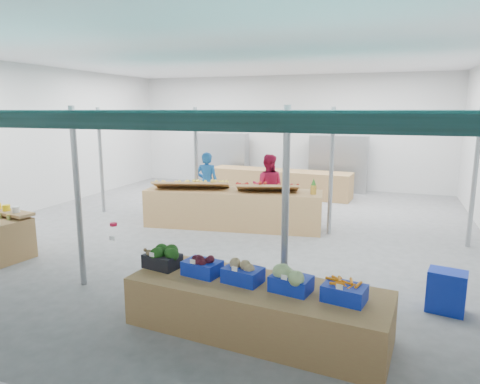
{
  "coord_description": "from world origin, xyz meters",
  "views": [
    {
      "loc": [
        3.84,
        -9.57,
        2.94
      ],
      "look_at": [
        0.98,
        -1.6,
        1.3
      ],
      "focal_mm": 32.0,
      "sensor_mm": 36.0,
      "label": 1
    }
  ],
  "objects": [
    {
      "name": "back_shelving_left",
      "position": [
        -2.5,
        6.0,
        1.0
      ],
      "size": [
        2.0,
        0.5,
        2.0
      ],
      "primitive_type": "cube",
      "color": "#B23F33",
      "rests_on": "floor"
    },
    {
      "name": "crate_stack",
      "position": [
        4.71,
        -3.02,
        0.31
      ],
      "size": [
        0.58,
        0.46,
        0.63
      ],
      "primitive_type": "cube",
      "rotation": [
        0.0,
        0.0,
        -0.19
      ],
      "color": "#0F28AC",
      "rests_on": "floor"
    },
    {
      "name": "crate_beets",
      "position": [
        1.44,
        -4.45,
        0.8
      ],
      "size": [
        0.56,
        0.45,
        0.29
      ],
      "rotation": [
        0.0,
        0.0,
        -0.18
      ],
      "color": "#0F28AC",
      "rests_on": "veg_counter"
    },
    {
      "name": "apple_heap_red",
      "position": [
        1.01,
        0.29,
        1.11
      ],
      "size": [
        1.64,
        1.09,
        0.27
      ],
      "rotation": [
        0.0,
        0.0,
        0.29
      ],
      "color": "#997247",
      "rests_on": "fruit_counter"
    },
    {
      "name": "crate_celeriac",
      "position": [
        2.06,
        -4.5,
        0.82
      ],
      "size": [
        0.56,
        0.45,
        0.31
      ],
      "rotation": [
        0.0,
        0.0,
        -0.18
      ],
      "color": "#0F28AC",
      "rests_on": "veg_counter"
    },
    {
      "name": "back_shelving_right",
      "position": [
        2.0,
        6.0,
        1.0
      ],
      "size": [
        2.0,
        0.5,
        2.0
      ],
      "primitive_type": "cube",
      "color": "#B23F33",
      "rests_on": "floor"
    },
    {
      "name": "pole_ribbon",
      "position": [
        -0.37,
        -3.95,
        1.08
      ],
      "size": [
        0.12,
        0.12,
        0.28
      ],
      "color": "red",
      "rests_on": "pole_grid"
    },
    {
      "name": "apple_heap_yellow",
      "position": [
        -0.91,
        0.01,
        1.11
      ],
      "size": [
        2.02,
        1.21,
        0.27
      ],
      "rotation": [
        0.0,
        0.0,
        0.29
      ],
      "color": "#997247",
      "rests_on": "fruit_counter"
    },
    {
      "name": "crate_carrots",
      "position": [
        3.4,
        -4.62,
        0.78
      ],
      "size": [
        0.56,
        0.45,
        0.29
      ],
      "rotation": [
        0.0,
        0.0,
        -0.18
      ],
      "color": "#0F28AC",
      "rests_on": "veg_counter"
    },
    {
      "name": "pineapple",
      "position": [
        2.11,
        0.45,
        1.13
      ],
      "size": [
        0.14,
        0.14,
        0.39
      ],
      "rotation": [
        0.0,
        0.0,
        0.29
      ],
      "color": "#8C6019",
      "rests_on": "fruit_counter"
    },
    {
      "name": "vendor_left",
      "position": [
        -1.08,
        1.37,
        0.88
      ],
      "size": [
        0.7,
        0.51,
        1.77
      ],
      "primitive_type": "imported",
      "rotation": [
        0.0,
        0.0,
        3.28
      ],
      "color": "#18559E",
      "rests_on": "floor"
    },
    {
      "name": "pole_grid",
      "position": [
        0.75,
        -1.75,
        1.81
      ],
      "size": [
        10.0,
        4.6,
        3.0
      ],
      "color": "gray",
      "rests_on": "floor"
    },
    {
      "name": "vendor_right",
      "position": [
        0.72,
        1.37,
        0.88
      ],
      "size": [
        0.94,
        0.78,
        1.77
      ],
      "primitive_type": "imported",
      "rotation": [
        0.0,
        0.0,
        3.28
      ],
      "color": "#AA143A",
      "rests_on": "floor"
    },
    {
      "name": "veg_counter",
      "position": [
        2.25,
        -4.52,
        0.34
      ],
      "size": [
        3.54,
        1.46,
        0.67
      ],
      "primitive_type": "cube",
      "rotation": [
        0.0,
        0.0,
        -0.09
      ],
      "color": "#966841",
      "rests_on": "floor"
    },
    {
      "name": "far_counter",
      "position": [
        0.19,
        4.62,
        0.44
      ],
      "size": [
        4.98,
        1.37,
        0.88
      ],
      "primitive_type": "cube",
      "rotation": [
        0.0,
        0.0,
        -0.08
      ],
      "color": "#966841",
      "rests_on": "floor"
    },
    {
      "name": "crate_broccoli",
      "position": [
        0.77,
        -4.38,
        0.83
      ],
      "size": [
        0.56,
        0.45,
        0.35
      ],
      "rotation": [
        0.0,
        0.0,
        -0.18
      ],
      "color": "black",
      "rests_on": "veg_counter"
    },
    {
      "name": "fruit_counter",
      "position": [
        0.12,
        0.27,
        0.47
      ],
      "size": [
        4.52,
        1.67,
        0.95
      ],
      "primitive_type": "cube",
      "rotation": [
        0.0,
        0.0,
        0.14
      ],
      "color": "#966841",
      "rests_on": "floor"
    },
    {
      "name": "awnings",
      "position": [
        0.75,
        -1.75,
        2.78
      ],
      "size": [
        9.5,
        7.08,
        0.3
      ],
      "color": "black",
      "rests_on": "pole_grid"
    },
    {
      "name": "sparrow",
      "position": [
        0.61,
        -4.49,
        0.92
      ],
      "size": [
        0.12,
        0.09,
        0.11
      ],
      "rotation": [
        0.0,
        0.0,
        -0.18
      ],
      "color": "brown",
      "rests_on": "crate_broccoli"
    },
    {
      "name": "floor",
      "position": [
        0.0,
        0.0,
        0.0
      ],
      "size": [
        13.0,
        13.0,
        0.0
      ],
      "primitive_type": "plane",
      "color": "slate",
      "rests_on": "ground"
    },
    {
      "name": "crate_cabbage",
      "position": [
        2.73,
        -4.56,
        0.83
      ],
      "size": [
        0.56,
        0.45,
        0.35
      ],
      "rotation": [
        0.0,
        0.0,
        -0.18
      ],
      "color": "#0F28AC",
      "rests_on": "veg_counter"
    },
    {
      "name": "hall",
      "position": [
        0.0,
        1.44,
        2.65
      ],
      "size": [
        13.0,
        13.0,
        13.0
      ],
      "color": "silver",
      "rests_on": "ground"
    }
  ]
}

